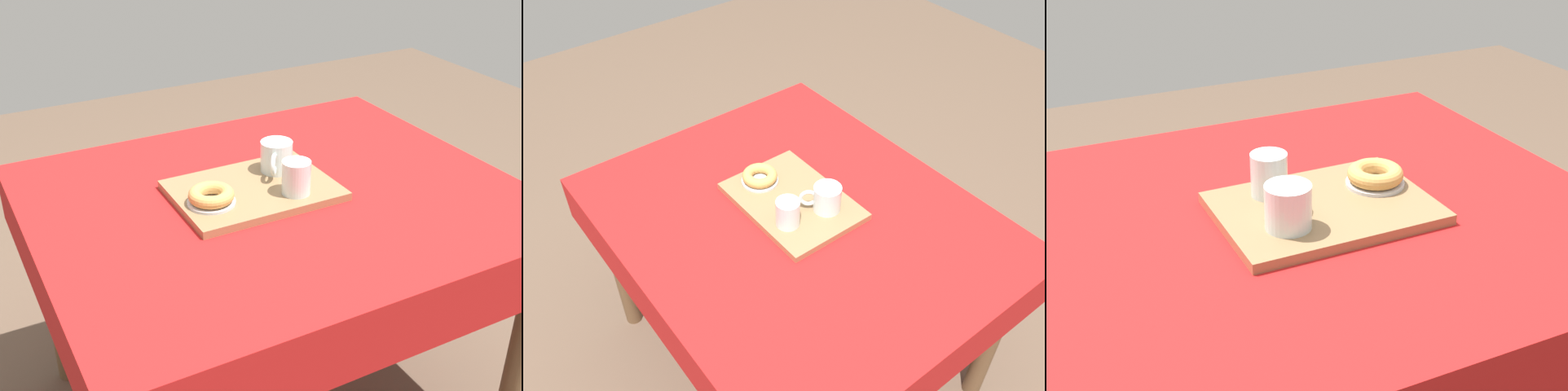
% 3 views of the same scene
% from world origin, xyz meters
% --- Properties ---
extents(dining_table, '(1.25, 1.04, 0.74)m').
position_xyz_m(dining_table, '(0.00, 0.00, 0.64)').
color(dining_table, red).
rests_on(dining_table, ground).
extents(serving_tray, '(0.42, 0.30, 0.02)m').
position_xyz_m(serving_tray, '(-0.05, 0.03, 0.75)').
color(serving_tray, olive).
rests_on(serving_tray, dining_table).
extents(tea_mug_left, '(0.10, 0.12, 0.09)m').
position_xyz_m(tea_mug_left, '(0.05, 0.08, 0.80)').
color(tea_mug_left, silver).
rests_on(tea_mug_left, serving_tray).
extents(water_glass_near, '(0.07, 0.07, 0.09)m').
position_xyz_m(water_glass_near, '(0.03, -0.05, 0.80)').
color(water_glass_near, silver).
rests_on(water_glass_near, serving_tray).
extents(donut_plate_left, '(0.12, 0.12, 0.01)m').
position_xyz_m(donut_plate_left, '(-0.19, -0.01, 0.77)').
color(donut_plate_left, silver).
rests_on(donut_plate_left, serving_tray).
extents(sugar_donut_left, '(0.12, 0.12, 0.03)m').
position_xyz_m(sugar_donut_left, '(-0.19, -0.01, 0.79)').
color(sugar_donut_left, tan).
rests_on(sugar_donut_left, donut_plate_left).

